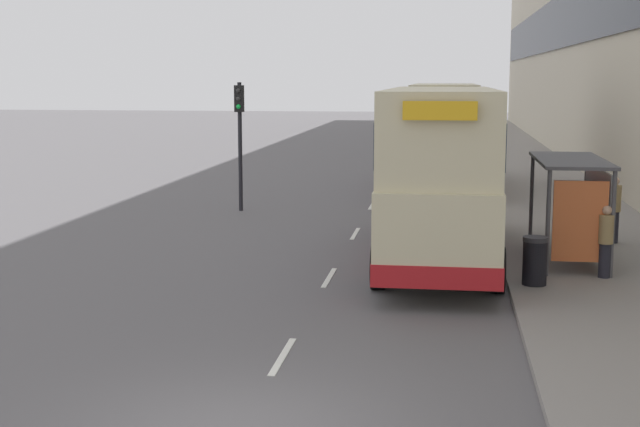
{
  "coord_description": "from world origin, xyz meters",
  "views": [
    {
      "loc": [
        2.6,
        -10.69,
        4.57
      ],
      "look_at": [
        -1.61,
        19.01,
        -0.02
      ],
      "focal_mm": 50.0,
      "sensor_mm": 36.0,
      "label": 1
    }
  ],
  "objects_px": {
    "bus_shelter": "(578,191)",
    "traffic_light_far_kerb": "(240,124)",
    "pedestrian_1": "(606,241)",
    "double_decker_bus_ahead": "(444,134)",
    "double_decker_bus_near": "(440,171)",
    "pedestrian_at_shelter": "(614,209)",
    "car_0": "(439,139)",
    "litter_bin": "(535,261)"
  },
  "relations": [
    {
      "from": "bus_shelter",
      "to": "pedestrian_1",
      "type": "relative_size",
      "value": 2.58
    },
    {
      "from": "bus_shelter",
      "to": "double_decker_bus_near",
      "type": "xyz_separation_m",
      "value": [
        -3.3,
        0.27,
        0.41
      ]
    },
    {
      "from": "double_decker_bus_near",
      "to": "traffic_light_far_kerb",
      "type": "relative_size",
      "value": 2.33
    },
    {
      "from": "litter_bin",
      "to": "double_decker_bus_near",
      "type": "bearing_deg",
      "value": 125.91
    },
    {
      "from": "pedestrian_at_shelter",
      "to": "traffic_light_far_kerb",
      "type": "relative_size",
      "value": 0.41
    },
    {
      "from": "double_decker_bus_ahead",
      "to": "litter_bin",
      "type": "bearing_deg",
      "value": -83.26
    },
    {
      "from": "bus_shelter",
      "to": "double_decker_bus_ahead",
      "type": "height_order",
      "value": "double_decker_bus_ahead"
    },
    {
      "from": "double_decker_bus_near",
      "to": "pedestrian_1",
      "type": "relative_size",
      "value": 6.31
    },
    {
      "from": "litter_bin",
      "to": "car_0",
      "type": "bearing_deg",
      "value": 93.93
    },
    {
      "from": "double_decker_bus_near",
      "to": "litter_bin",
      "type": "bearing_deg",
      "value": -54.09
    },
    {
      "from": "car_0",
      "to": "pedestrian_1",
      "type": "relative_size",
      "value": 2.67
    },
    {
      "from": "pedestrian_at_shelter",
      "to": "pedestrian_1",
      "type": "relative_size",
      "value": 1.11
    },
    {
      "from": "bus_shelter",
      "to": "traffic_light_far_kerb",
      "type": "xyz_separation_m",
      "value": [
        -10.17,
        7.99,
        1.11
      ]
    },
    {
      "from": "car_0",
      "to": "traffic_light_far_kerb",
      "type": "distance_m",
      "value": 24.9
    },
    {
      "from": "pedestrian_at_shelter",
      "to": "pedestrian_1",
      "type": "xyz_separation_m",
      "value": [
        -0.95,
        -4.43,
        -0.09
      ]
    },
    {
      "from": "bus_shelter",
      "to": "pedestrian_1",
      "type": "bearing_deg",
      "value": -76.7
    },
    {
      "from": "car_0",
      "to": "pedestrian_at_shelter",
      "type": "distance_m",
      "value": 29.57
    },
    {
      "from": "pedestrian_1",
      "to": "double_decker_bus_ahead",
      "type": "bearing_deg",
      "value": 102.58
    },
    {
      "from": "bus_shelter",
      "to": "pedestrian_at_shelter",
      "type": "height_order",
      "value": "bus_shelter"
    },
    {
      "from": "bus_shelter",
      "to": "traffic_light_far_kerb",
      "type": "distance_m",
      "value": 12.98
    },
    {
      "from": "pedestrian_at_shelter",
      "to": "double_decker_bus_ahead",
      "type": "bearing_deg",
      "value": 111.06
    },
    {
      "from": "double_decker_bus_near",
      "to": "car_0",
      "type": "distance_m",
      "value": 31.67
    },
    {
      "from": "double_decker_bus_ahead",
      "to": "traffic_light_far_kerb",
      "type": "distance_m",
      "value": 9.7
    },
    {
      "from": "car_0",
      "to": "pedestrian_1",
      "type": "height_order",
      "value": "car_0"
    },
    {
      "from": "bus_shelter",
      "to": "pedestrian_at_shelter",
      "type": "distance_m",
      "value": 3.18
    },
    {
      "from": "double_decker_bus_ahead",
      "to": "double_decker_bus_near",
      "type": "bearing_deg",
      "value": -90.09
    },
    {
      "from": "bus_shelter",
      "to": "litter_bin",
      "type": "relative_size",
      "value": 4.0
    },
    {
      "from": "bus_shelter",
      "to": "traffic_light_far_kerb",
      "type": "bearing_deg",
      "value": 141.87
    },
    {
      "from": "double_decker_bus_near",
      "to": "pedestrian_1",
      "type": "distance_m",
      "value": 4.37
    },
    {
      "from": "pedestrian_1",
      "to": "traffic_light_far_kerb",
      "type": "bearing_deg",
      "value": 137.6
    },
    {
      "from": "pedestrian_1",
      "to": "litter_bin",
      "type": "distance_m",
      "value": 1.89
    },
    {
      "from": "car_0",
      "to": "traffic_light_far_kerb",
      "type": "height_order",
      "value": "traffic_light_far_kerb"
    },
    {
      "from": "double_decker_bus_ahead",
      "to": "traffic_light_far_kerb",
      "type": "xyz_separation_m",
      "value": [
        -6.9,
        -6.79,
        0.7
      ]
    },
    {
      "from": "pedestrian_1",
      "to": "traffic_light_far_kerb",
      "type": "relative_size",
      "value": 0.37
    },
    {
      "from": "double_decker_bus_ahead",
      "to": "traffic_light_far_kerb",
      "type": "relative_size",
      "value": 2.38
    },
    {
      "from": "pedestrian_at_shelter",
      "to": "traffic_light_far_kerb",
      "type": "bearing_deg",
      "value": 155.61
    },
    {
      "from": "double_decker_bus_near",
      "to": "pedestrian_1",
      "type": "xyz_separation_m",
      "value": [
        3.69,
        -1.94,
        -1.31
      ]
    },
    {
      "from": "double_decker_bus_near",
      "to": "double_decker_bus_ahead",
      "type": "relative_size",
      "value": 0.98
    },
    {
      "from": "car_0",
      "to": "pedestrian_1",
      "type": "bearing_deg",
      "value": -83.23
    },
    {
      "from": "pedestrian_at_shelter",
      "to": "double_decker_bus_near",
      "type": "bearing_deg",
      "value": -151.8
    },
    {
      "from": "pedestrian_at_shelter",
      "to": "traffic_light_far_kerb",
      "type": "distance_m",
      "value": 12.79
    },
    {
      "from": "bus_shelter",
      "to": "car_0",
      "type": "relative_size",
      "value": 0.97
    }
  ]
}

